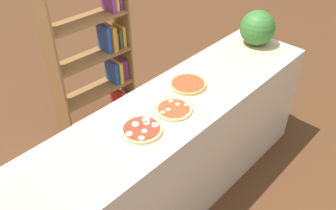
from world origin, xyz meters
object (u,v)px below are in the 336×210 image
Objects in this scene: pizza_plain_2 at (188,84)px; bookshelf at (100,56)px; pizza_mozzarella_0 at (142,129)px; watermelon at (257,28)px; pizza_mushroom_1 at (174,109)px.

bookshelf reaches higher than pizza_plain_2.
watermelon is (1.43, 0.10, 0.13)m from pizza_mozzarella_0.
watermelon is 0.20× the size of bookshelf.
pizza_mozzarella_0 is at bearing 178.46° from pizza_mushroom_1.
pizza_mozzarella_0 is 0.88× the size of watermelon.
pizza_plain_2 is (0.56, 0.11, 0.00)m from pizza_mozzarella_0.
watermelon is (1.15, 0.11, 0.13)m from pizza_mushroom_1.
pizza_plain_2 is (0.28, 0.11, 0.00)m from pizza_mushroom_1.
pizza_plain_2 is at bearing 10.91° from pizza_mozzarella_0.
pizza_mushroom_1 is 1.16m from watermelon.
pizza_mozzarella_0 reaches higher than pizza_plain_2.
watermelon reaches higher than pizza_mozzarella_0.
pizza_mushroom_1 is 1.29m from bookshelf.
bookshelf is (-0.80, 1.11, -0.36)m from watermelon.
bookshelf reaches higher than pizza_mozzarella_0.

